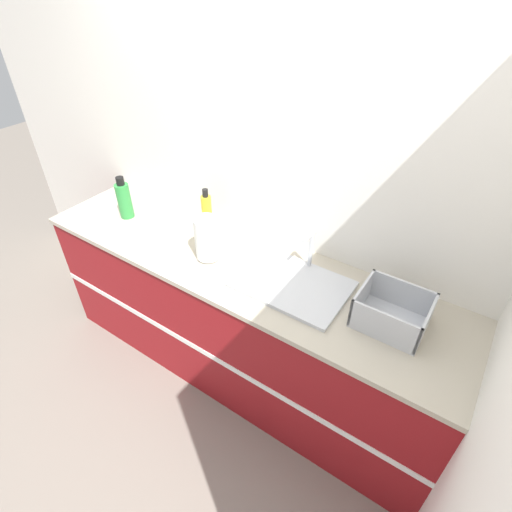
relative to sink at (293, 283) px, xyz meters
The scene contains 8 objects.
ground_plane 1.05m from the sink, 137.86° to the right, with size 12.00×12.00×0.00m, color slate.
wall_back 0.62m from the sink, 135.17° to the left, with size 4.95×0.06×2.60m.
counter_cabinet 0.59m from the sink, behind, with size 2.58×0.66×0.92m.
sink is the anchor object (origin of this frame).
paper_towel_roll 0.53m from the sink, behind, with size 0.13×0.13×0.26m.
dish_rack 0.51m from the sink, ahead, with size 0.31×0.26×0.16m.
bottle_yellow 0.74m from the sink, 166.22° to the left, with size 0.06×0.06×0.27m.
bottle_green 1.24m from the sink, behind, with size 0.09×0.09×0.28m.
Camera 1 is at (1.07, -1.08, 2.30)m, focal length 28.00 mm.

